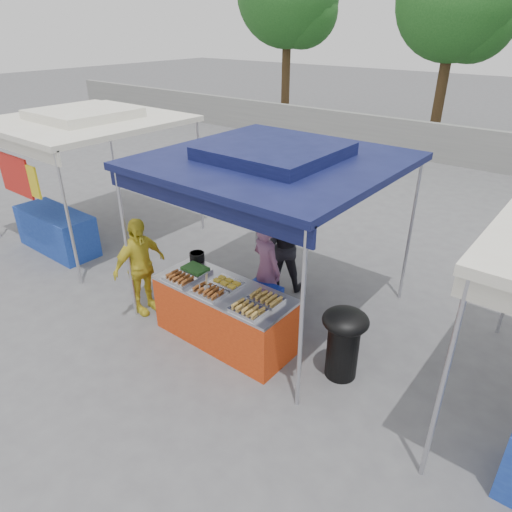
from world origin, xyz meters
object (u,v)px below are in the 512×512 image
Objects in this scene: cooking_pot at (197,257)px; wok_burner at (344,338)px; vendor_table at (225,314)px; vendor_woman at (266,269)px; customer_person at (140,267)px; helper_man at (283,245)px.

cooking_pot is 2.50m from wok_burner.
wok_burner is at bearing 12.96° from vendor_table.
wok_burner is at bearing 178.32° from vendor_woman.
vendor_table is 1.54m from customer_person.
vendor_table is at bearing 102.59° from vendor_woman.
customer_person is (-0.64, -0.57, -0.14)m from cooking_pot.
vendor_table is 0.95m from vendor_woman.
cooking_pot is 0.23× the size of wok_burner.
helper_man reaches higher than cooking_pot.
cooking_pot is 1.48m from helper_man.
cooking_pot reaches higher than wok_burner.
cooking_pot is (-0.84, 0.34, 0.49)m from vendor_table.
vendor_table is at bearing -21.95° from cooking_pot.
wok_burner is at bearing 0.93° from cooking_pot.
helper_man reaches higher than wok_burner.
helper_man is (0.61, 1.35, -0.13)m from cooking_pot.
customer_person is (-3.12, -0.61, 0.20)m from wok_burner.
vendor_table is 8.99× the size of cooking_pot.
customer_person reaches higher than vendor_table.
wok_burner is 0.63× the size of customer_person.
vendor_table is at bearing 67.97° from helper_man.
customer_person is at bearing 27.10° from helper_man.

